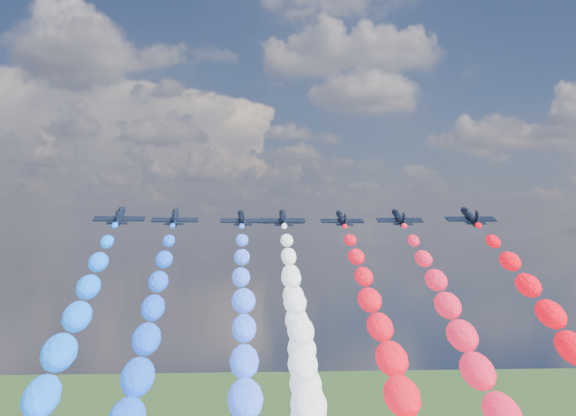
{
  "coord_description": "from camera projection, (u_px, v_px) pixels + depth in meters",
  "views": [
    {
      "loc": [
        -9.79,
        -149.96,
        102.71
      ],
      "look_at": [
        0.0,
        4.0,
        107.72
      ],
      "focal_mm": 46.49,
      "sensor_mm": 36.0,
      "label": 1
    }
  ],
  "objects": [
    {
      "name": "jet_5",
      "position": [
        342.0,
        219.0,
        167.68
      ],
      "size": [
        9.9,
        13.31,
        6.73
      ],
      "primitive_type": null,
      "rotation": [
        0.32,
        0.0,
        0.02
      ],
      "color": "black"
    },
    {
      "name": "jet_2",
      "position": [
        242.0,
        219.0,
        165.78
      ],
      "size": [
        10.34,
        13.62,
        6.73
      ],
      "primitive_type": null,
      "rotation": [
        0.32,
        0.0,
        0.06
      ],
      "color": "black"
    },
    {
      "name": "jet_1",
      "position": [
        175.0,
        218.0,
        153.88
      ],
      "size": [
        10.14,
        13.49,
        6.73
      ],
      "primitive_type": null,
      "rotation": [
        0.32,
        0.0,
        0.04
      ],
      "color": "black"
    },
    {
      "name": "trail_6",
      "position": [
        491.0,
        412.0,
        99.44
      ],
      "size": [
        6.46,
        110.89,
        57.18
      ],
      "primitive_type": null,
      "color": "red"
    },
    {
      "name": "jet_4",
      "position": [
        283.0,
        219.0,
        176.83
      ],
      "size": [
        9.61,
        13.1,
        6.73
      ],
      "primitive_type": null,
      "rotation": [
        0.32,
        0.0,
        -0.0
      ],
      "color": "black"
    },
    {
      "name": "trail_2",
      "position": [
        242.0,
        398.0,
        107.67
      ],
      "size": [
        6.46,
        110.89,
        57.18
      ],
      "primitive_type": null,
      "color": "#305DFF"
    },
    {
      "name": "jet_3",
      "position": [
        283.0,
        218.0,
        162.61
      ],
      "size": [
        9.82,
        13.25,
        6.73
      ],
      "primitive_type": null,
      "rotation": [
        0.32,
        0.0,
        -0.02
      ],
      "color": "black"
    },
    {
      "name": "jet_6",
      "position": [
        399.0,
        218.0,
        157.55
      ],
      "size": [
        9.6,
        13.09,
        6.73
      ],
      "primitive_type": null,
      "rotation": [
        0.32,
        0.0,
        -0.0
      ],
      "color": "black"
    },
    {
      "name": "jet_7",
      "position": [
        470.0,
        217.0,
        145.32
      ],
      "size": [
        9.95,
        13.35,
        6.73
      ],
      "primitive_type": null,
      "rotation": [
        0.32,
        0.0,
        -0.03
      ],
      "color": "black"
    },
    {
      "name": "trail_3",
      "position": [
        306.0,
        404.0,
        104.5
      ],
      "size": [
        6.46,
        110.89,
        57.18
      ],
      "primitive_type": null,
      "color": "silver"
    },
    {
      "name": "trail_4",
      "position": [
        303.0,
        383.0,
        118.72
      ],
      "size": [
        6.46,
        110.89,
        57.18
      ],
      "primitive_type": null,
      "color": "silver"
    },
    {
      "name": "trail_5",
      "position": [
        395.0,
        396.0,
        109.58
      ],
      "size": [
        6.46,
        110.89,
        57.18
      ],
      "primitive_type": null,
      "color": "red"
    },
    {
      "name": "jet_0",
      "position": [
        119.0,
        216.0,
        141.75
      ],
      "size": [
        10.09,
        13.45,
        6.73
      ],
      "primitive_type": null,
      "rotation": [
        0.32,
        0.0,
        0.04
      ],
      "color": "black"
    }
  ]
}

